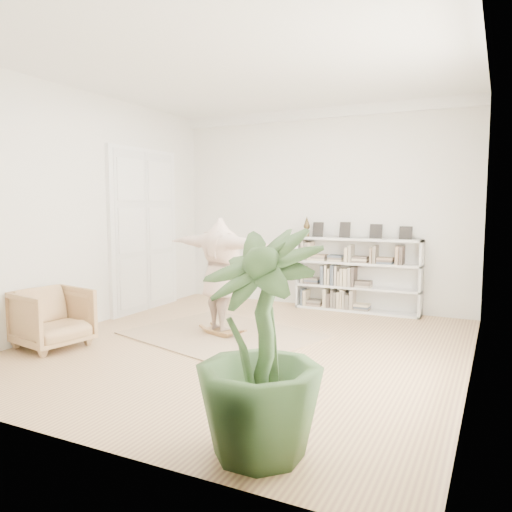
{
  "coord_description": "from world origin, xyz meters",
  "views": [
    {
      "loc": [
        2.98,
        -5.77,
        1.9
      ],
      "look_at": [
        -0.05,
        0.4,
        1.18
      ],
      "focal_mm": 35.0,
      "sensor_mm": 36.0,
      "label": 1
    }
  ],
  "objects": [
    {
      "name": "rug",
      "position": [
        -0.56,
        0.35,
        0.01
      ],
      "size": [
        2.96,
        2.62,
        0.02
      ],
      "primitive_type": "cube",
      "rotation": [
        0.0,
        0.0,
        -0.28
      ],
      "color": "tan",
      "rests_on": "floor"
    },
    {
      "name": "houseplant",
      "position": [
        1.41,
        -2.51,
        0.86
      ],
      "size": [
        1.19,
        1.19,
        1.72
      ],
      "primitive_type": "imported",
      "rotation": [
        0.0,
        0.0,
        -0.29
      ],
      "color": "#2E4A25",
      "rests_on": "floor"
    },
    {
      "name": "bookshelf",
      "position": [
        0.74,
        2.82,
        0.64
      ],
      "size": [
        2.2,
        0.35,
        1.64
      ],
      "color": "silver",
      "rests_on": "floor"
    },
    {
      "name": "armchair",
      "position": [
        -2.3,
        -1.15,
        0.39
      ],
      "size": [
        0.99,
        0.98,
        0.78
      ],
      "primitive_type": "imported",
      "rotation": [
        0.0,
        0.0,
        1.39
      ],
      "color": "tan",
      "rests_on": "floor"
    },
    {
      "name": "person",
      "position": [
        -0.56,
        0.35,
        0.93
      ],
      "size": [
        2.05,
        1.07,
        1.61
      ],
      "primitive_type": "imported",
      "rotation": [
        0.0,
        0.0,
        2.86
      ],
      "color": "#C5A794",
      "rests_on": "rocker_board"
    },
    {
      "name": "doors",
      "position": [
        -2.7,
        1.3,
        1.4
      ],
      "size": [
        0.09,
        1.78,
        2.92
      ],
      "color": "white",
      "rests_on": "floor"
    },
    {
      "name": "floor",
      "position": [
        0.0,
        0.0,
        0.0
      ],
      "size": [
        6.0,
        6.0,
        0.0
      ],
      "primitive_type": "plane",
      "color": "#956B4D",
      "rests_on": "ground"
    },
    {
      "name": "rocker_board",
      "position": [
        -0.56,
        0.35,
        0.07
      ],
      "size": [
        0.56,
        0.42,
        0.1
      ],
      "rotation": [
        0.0,
        0.0,
        -0.28
      ],
      "color": "olive",
      "rests_on": "rug"
    },
    {
      "name": "room_shell",
      "position": [
        0.0,
        2.94,
        3.51
      ],
      "size": [
        6.0,
        6.0,
        6.0
      ],
      "color": "silver",
      "rests_on": "floor"
    }
  ]
}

